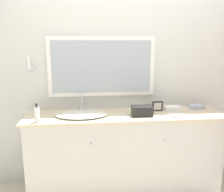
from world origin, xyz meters
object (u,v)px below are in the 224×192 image
picture_frame (157,106)px  soap_bottle (37,114)px  appliance_box (142,111)px  sink_basin (82,114)px

picture_frame → soap_bottle: bearing=-168.2°
appliance_box → soap_bottle: bearing=-174.5°
appliance_box → picture_frame: 0.27m
soap_bottle → appliance_box: 1.05m
sink_basin → picture_frame: size_ratio=4.56×
sink_basin → appliance_box: 0.63m
picture_frame → appliance_box: bearing=-142.3°
sink_basin → appliance_box: bearing=-6.2°
appliance_box → sink_basin: bearing=173.8°
sink_basin → soap_bottle: sink_basin is taller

